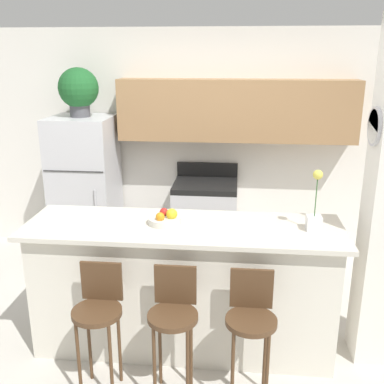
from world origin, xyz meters
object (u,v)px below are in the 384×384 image
object	(u,v)px
potted_plant_on_fridge	(79,90)
orchid_vase	(315,212)
bar_stool_left	(99,312)
fruit_bowl	(165,219)
stove_range	(205,221)
bar_stool_right	(251,321)
refrigerator	(86,189)
bar_stool_mid	(174,316)
trash_bin	(132,250)

from	to	relation	value
potted_plant_on_fridge	orchid_vase	size ratio (longest dim) A/B	1.14
bar_stool_left	fruit_bowl	world-z (taller)	fruit_bowl
stove_range	bar_stool_left	distance (m)	2.25
bar_stool_right	fruit_bowl	bearing A→B (deg)	138.83
stove_range	fruit_bowl	world-z (taller)	fruit_bowl
refrigerator	bar_stool_mid	distance (m)	2.50
bar_stool_mid	bar_stool_right	bearing A→B (deg)	0.00
potted_plant_on_fridge	orchid_vase	bearing A→B (deg)	-34.80
orchid_vase	refrigerator	bearing A→B (deg)	145.20
fruit_bowl	trash_bin	size ratio (longest dim) A/B	0.65
stove_range	bar_stool_left	xyz separation A→B (m)	(-0.57, -2.17, 0.14)
refrigerator	fruit_bowl	size ratio (longest dim) A/B	6.55
orchid_vase	trash_bin	world-z (taller)	orchid_vase
refrigerator	orchid_vase	bearing A→B (deg)	-34.80
bar_stool_left	bar_stool_mid	size ratio (longest dim) A/B	1.00
refrigerator	stove_range	distance (m)	1.40
refrigerator	bar_stool_right	bearing A→B (deg)	-49.59
stove_range	potted_plant_on_fridge	distance (m)	1.98
refrigerator	potted_plant_on_fridge	xyz separation A→B (m)	(-0.00, 0.00, 1.10)
stove_range	bar_stool_mid	bearing A→B (deg)	-91.46
bar_stool_left	bar_stool_mid	xyz separation A→B (m)	(0.51, 0.00, 0.00)
refrigerator	fruit_bowl	xyz separation A→B (m)	(1.16, -1.56, 0.27)
refrigerator	potted_plant_on_fridge	bearing A→B (deg)	116.28
stove_range	bar_stool_right	world-z (taller)	stove_range
potted_plant_on_fridge	orchid_vase	distance (m)	2.85
bar_stool_left	potted_plant_on_fridge	bearing A→B (deg)	110.30
orchid_vase	stove_range	bearing A→B (deg)	119.32
potted_plant_on_fridge	bar_stool_left	bearing A→B (deg)	-69.70
bar_stool_right	orchid_vase	distance (m)	0.91
refrigerator	bar_stool_right	world-z (taller)	refrigerator
refrigerator	bar_stool_left	bearing A→B (deg)	-69.70
stove_range	fruit_bowl	bearing A→B (deg)	-96.88
bar_stool_mid	trash_bin	size ratio (longest dim) A/B	2.43
bar_stool_mid	fruit_bowl	distance (m)	0.75
trash_bin	refrigerator	bearing A→B (deg)	156.86
bar_stool_left	stove_range	bearing A→B (deg)	75.36
bar_stool_left	trash_bin	world-z (taller)	bar_stool_left
refrigerator	bar_stool_right	xyz separation A→B (m)	(1.81, -2.12, -0.21)
stove_range	orchid_vase	distance (m)	1.98
potted_plant_on_fridge	trash_bin	world-z (taller)	potted_plant_on_fridge
orchid_vase	potted_plant_on_fridge	bearing A→B (deg)	145.20
refrigerator	orchid_vase	size ratio (longest dim) A/B	3.58
bar_stool_left	bar_stool_mid	distance (m)	0.51
refrigerator	trash_bin	world-z (taller)	refrigerator
bar_stool_mid	bar_stool_left	bearing A→B (deg)	180.00
bar_stool_right	fruit_bowl	world-z (taller)	fruit_bowl
bar_stool_left	potted_plant_on_fridge	size ratio (longest dim) A/B	1.79
trash_bin	stove_range	bearing A→B (deg)	19.59
fruit_bowl	potted_plant_on_fridge	bearing A→B (deg)	126.68
bar_stool_mid	potted_plant_on_fridge	xyz separation A→B (m)	(-1.30, 2.12, 1.30)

